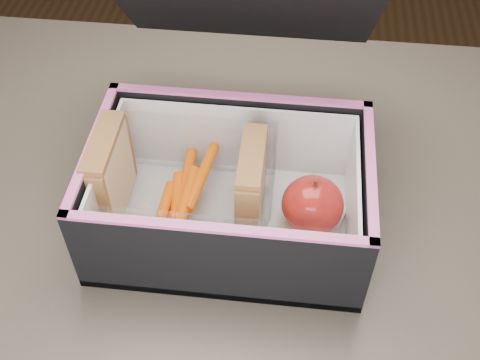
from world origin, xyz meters
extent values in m
cube|color=brown|center=(0.00, 0.00, 0.73)|extent=(1.20, 0.80, 0.03)
cube|color=black|center=(0.03, 0.18, 0.93)|extent=(0.28, 0.12, 0.14)
cube|color=tan|center=(-0.10, 0.03, 0.81)|extent=(0.01, 0.09, 0.09)
cube|color=#CF6F78|center=(-0.09, 0.03, 0.81)|extent=(0.01, 0.08, 0.09)
cube|color=tan|center=(-0.09, 0.03, 0.81)|extent=(0.01, 0.09, 0.09)
cube|color=brown|center=(-0.09, 0.03, 0.86)|extent=(0.02, 0.09, 0.01)
cube|color=tan|center=(0.05, 0.03, 0.81)|extent=(0.01, 0.08, 0.09)
cube|color=#CF6F78|center=(0.05, 0.03, 0.81)|extent=(0.01, 0.08, 0.08)
cube|color=tan|center=(0.06, 0.03, 0.81)|extent=(0.01, 0.08, 0.09)
cube|color=brown|center=(0.05, 0.03, 0.86)|extent=(0.02, 0.09, 0.01)
cylinder|color=#EB3900|center=(-0.02, 0.01, 0.77)|extent=(0.03, 0.10, 0.01)
cylinder|color=#EB3900|center=(-0.02, 0.02, 0.78)|extent=(0.02, 0.10, 0.01)
cylinder|color=#EB3900|center=(0.00, 0.06, 0.80)|extent=(0.03, 0.10, 0.01)
cylinder|color=#EB3900|center=(-0.03, 0.02, 0.77)|extent=(0.02, 0.10, 0.01)
cylinder|color=#EB3900|center=(-0.02, 0.06, 0.78)|extent=(0.01, 0.10, 0.01)
cylinder|color=#EB3900|center=(-0.01, 0.02, 0.80)|extent=(0.02, 0.10, 0.01)
cylinder|color=#EB3900|center=(-0.02, 0.02, 0.77)|extent=(0.01, 0.10, 0.01)
cylinder|color=#EB3900|center=(-0.04, 0.00, 0.78)|extent=(0.02, 0.10, 0.01)
cube|color=white|center=(0.11, 0.03, 0.77)|extent=(0.09, 0.09, 0.01)
ellipsoid|color=maroon|center=(0.12, 0.03, 0.80)|extent=(0.08, 0.08, 0.06)
cylinder|color=#472D19|center=(0.12, 0.03, 0.83)|extent=(0.01, 0.01, 0.01)
camera|label=1|loc=(0.09, -0.37, 1.28)|focal=45.00mm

